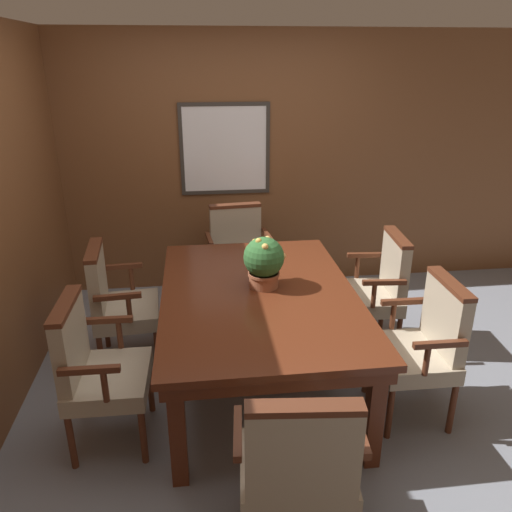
# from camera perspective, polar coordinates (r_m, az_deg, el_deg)

# --- Properties ---
(ground_plane) EXTENTS (14.00, 14.00, 0.00)m
(ground_plane) POSITION_cam_1_polar(r_m,az_deg,el_deg) (3.67, 0.09, -15.05)
(ground_plane) COLOR gray
(wall_back) EXTENTS (7.20, 0.08, 2.45)m
(wall_back) POSITION_cam_1_polar(r_m,az_deg,el_deg) (4.89, -2.66, 10.30)
(wall_back) COLOR brown
(wall_back) RESTS_ON ground_plane
(dining_table) EXTENTS (1.30, 1.90, 0.73)m
(dining_table) POSITION_cam_1_polar(r_m,az_deg,el_deg) (3.41, 0.31, -5.43)
(dining_table) COLOR #562614
(dining_table) RESTS_ON ground_plane
(chair_head_far) EXTENTS (0.60, 0.51, 0.94)m
(chair_head_far) POSITION_cam_1_polar(r_m,az_deg,el_deg) (4.63, -2.07, 0.56)
(chair_head_far) COLOR #562B19
(chair_head_far) RESTS_ON ground_plane
(chair_right_near) EXTENTS (0.47, 0.58, 0.94)m
(chair_right_near) POSITION_cam_1_polar(r_m,az_deg,el_deg) (3.37, 18.61, -9.33)
(chair_right_near) COLOR #562B19
(chair_right_near) RESTS_ON ground_plane
(chair_head_near) EXTENTS (0.60, 0.51, 0.94)m
(chair_head_near) POSITION_cam_1_polar(r_m,az_deg,el_deg) (2.40, 4.87, -22.68)
(chair_head_near) COLOR #562B19
(chair_head_near) RESTS_ON ground_plane
(chair_right_far) EXTENTS (0.50, 0.60, 0.94)m
(chair_right_far) POSITION_cam_1_polar(r_m,az_deg,el_deg) (4.05, 13.75, -3.31)
(chair_right_far) COLOR #562B19
(chair_right_far) RESTS_ON ground_plane
(chair_left_near) EXTENTS (0.47, 0.58, 0.94)m
(chair_left_near) POSITION_cam_1_polar(r_m,az_deg,el_deg) (3.13, -17.90, -11.88)
(chair_left_near) COLOR #562B19
(chair_left_near) RESTS_ON ground_plane
(chair_left_far) EXTENTS (0.50, 0.59, 0.94)m
(chair_left_far) POSITION_cam_1_polar(r_m,az_deg,el_deg) (3.86, -15.66, -4.85)
(chair_left_far) COLOR #562B19
(chair_left_far) RESTS_ON ground_plane
(potted_plant) EXTENTS (0.29, 0.30, 0.36)m
(potted_plant) POSITION_cam_1_polar(r_m,az_deg,el_deg) (3.37, 0.90, -0.57)
(potted_plant) COLOR #9E5638
(potted_plant) RESTS_ON dining_table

